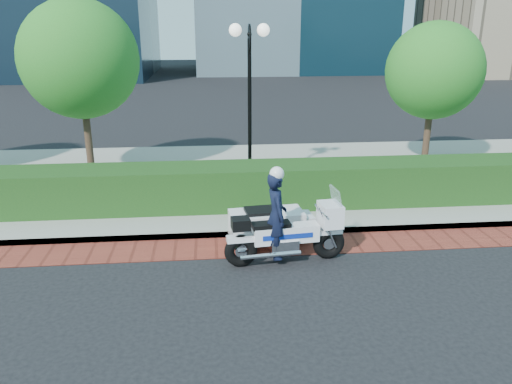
{
  "coord_description": "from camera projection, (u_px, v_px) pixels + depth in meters",
  "views": [
    {
      "loc": [
        -0.08,
        -7.8,
        4.32
      ],
      "look_at": [
        0.86,
        2.05,
        1.0
      ],
      "focal_mm": 35.0,
      "sensor_mm": 36.0,
      "label": 1
    }
  ],
  "objects": [
    {
      "name": "brick_strip",
      "position": [
        216.0,
        248.0,
        10.15
      ],
      "size": [
        60.0,
        1.0,
        0.01
      ],
      "primitive_type": "cube",
      "color": "maroon",
      "rests_on": "ground"
    },
    {
      "name": "police_motorcycle",
      "position": [
        277.0,
        224.0,
        9.66
      ],
      "size": [
        2.36,
        1.68,
        1.91
      ],
      "rotation": [
        0.0,
        0.0,
        0.11
      ],
      "color": "black",
      "rests_on": "ground"
    },
    {
      "name": "sidewalk",
      "position": [
        213.0,
        180.0,
        14.38
      ],
      "size": [
        60.0,
        8.0,
        0.15
      ],
      "primitive_type": "cube",
      "color": "gray",
      "rests_on": "ground"
    },
    {
      "name": "ground",
      "position": [
        218.0,
        284.0,
        8.74
      ],
      "size": [
        120.0,
        120.0,
        0.0
      ],
      "primitive_type": "plane",
      "color": "black",
      "rests_on": "ground"
    },
    {
      "name": "tree_b",
      "position": [
        80.0,
        59.0,
        13.46
      ],
      "size": [
        3.2,
        3.2,
        4.89
      ],
      "color": "#332319",
      "rests_on": "sidewalk"
    },
    {
      "name": "lamppost",
      "position": [
        250.0,
        81.0,
        12.8
      ],
      "size": [
        1.02,
        0.7,
        4.21
      ],
      "color": "black",
      "rests_on": "sidewalk"
    },
    {
      "name": "tree_c",
      "position": [
        434.0,
        71.0,
        14.49
      ],
      "size": [
        2.8,
        2.8,
        4.3
      ],
      "color": "#332319",
      "rests_on": "sidewalk"
    },
    {
      "name": "hedge_main",
      "position": [
        214.0,
        186.0,
        11.93
      ],
      "size": [
        18.0,
        1.2,
        1.0
      ],
      "primitive_type": "cube",
      "color": "#113313",
      "rests_on": "sidewalk"
    }
  ]
}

